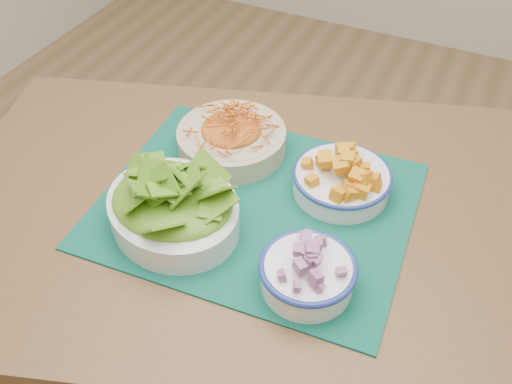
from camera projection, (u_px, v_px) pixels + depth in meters
ground at (260, 338)px, 1.72m from camera, size 4.00×4.00×0.00m
table at (246, 243)px, 1.13m from camera, size 1.33×1.08×0.75m
placemat at (256, 204)px, 1.06m from camera, size 0.59×0.49×0.00m
carrot_bowl at (231, 134)px, 1.15m from camera, size 0.29×0.29×0.09m
squash_bowl at (342, 175)px, 1.06m from camera, size 0.22×0.22×0.09m
lettuce_bowl at (172, 203)px, 0.99m from camera, size 0.32×0.30×0.11m
onion_bowl at (308, 270)px, 0.90m from camera, size 0.17×0.17×0.08m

